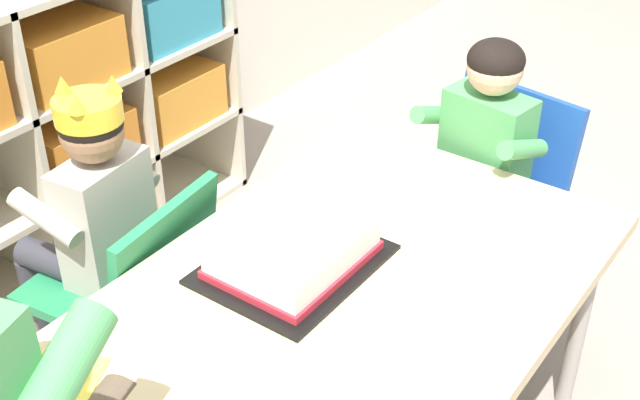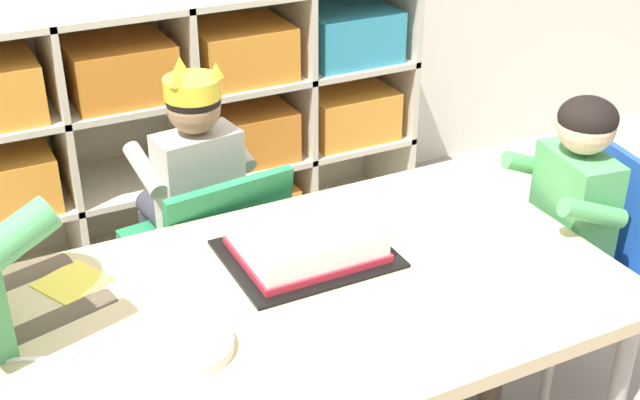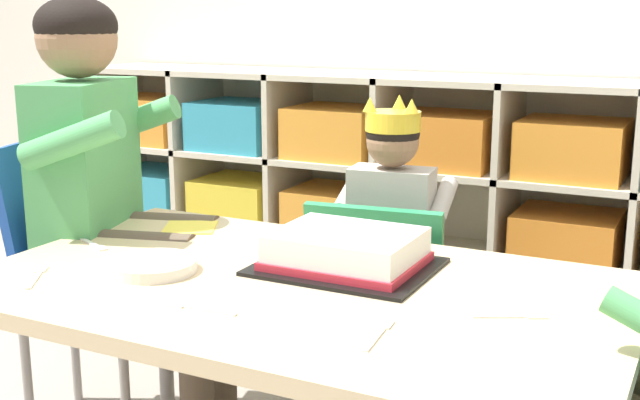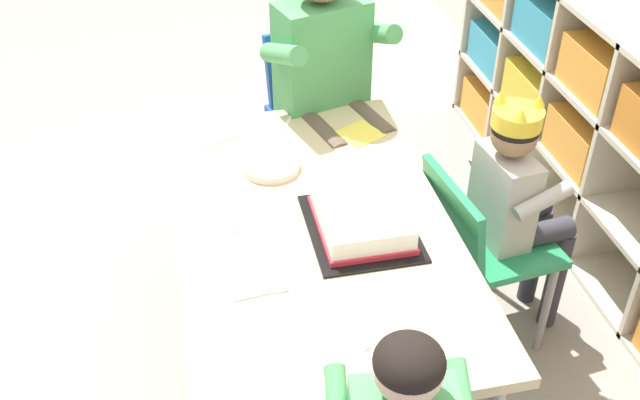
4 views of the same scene
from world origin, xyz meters
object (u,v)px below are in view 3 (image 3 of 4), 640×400
classroom_chair_blue (383,284)px  fork_beside_plate_stack (93,245)px  classroom_chair_adult_side (72,252)px  fork_scattered_mid_table (197,308)px  fork_by_napkin (37,276)px  birthday_cake_on_tray (346,253)px  fork_near_cake_tray (515,316)px  adult_helper_seated (110,169)px  fork_at_table_front_edge (379,333)px  paper_plate_stack (153,266)px  child_with_crown (395,217)px  activity_table (296,303)px

classroom_chair_blue → fork_beside_plate_stack: (-0.50, -0.49, 0.17)m
classroom_chair_adult_side → fork_scattered_mid_table: 0.74m
fork_by_napkin → classroom_chair_blue: bearing=114.7°
birthday_cake_on_tray → fork_near_cake_tray: (0.37, -0.12, -0.03)m
birthday_cake_on_tray → fork_scattered_mid_table: size_ratio=2.48×
fork_by_napkin → fork_near_cake_tray: 0.92m
fork_beside_plate_stack → adult_helper_seated: bearing=-38.3°
adult_helper_seated → fork_at_table_front_edge: size_ratio=8.06×
fork_at_table_front_edge → classroom_chair_blue: bearing=-164.3°
classroom_chair_blue → fork_scattered_mid_table: (-0.06, -0.72, 0.17)m
birthday_cake_on_tray → paper_plate_stack: bearing=-150.2°
child_with_crown → classroom_chair_adult_side: bearing=26.8°
activity_table → child_with_crown: child_with_crown is taller
adult_helper_seated → fork_at_table_front_edge: adult_helper_seated is taller
fork_near_cake_tray → fork_at_table_front_edge: size_ratio=0.89×
fork_beside_plate_stack → fork_scattered_mid_table: bearing=176.6°
fork_at_table_front_edge → fork_scattered_mid_table: size_ratio=0.97×
classroom_chair_blue → fork_beside_plate_stack: size_ratio=4.89×
classroom_chair_blue → adult_helper_seated: bearing=22.0°
child_with_crown → fork_beside_plate_stack: size_ratio=6.84×
adult_helper_seated → birthday_cake_on_tray: size_ratio=3.15×
classroom_chair_blue → fork_scattered_mid_table: 0.74m
fork_near_cake_tray → adult_helper_seated: bearing=-36.9°
birthday_cake_on_tray → classroom_chair_blue: bearing=101.2°
paper_plate_stack → child_with_crown: bearing=70.1°
adult_helper_seated → activity_table: bearing=-122.7°
adult_helper_seated → fork_scattered_mid_table: 0.68m
classroom_chair_adult_side → fork_at_table_front_edge: classroom_chair_adult_side is taller
classroom_chair_adult_side → adult_helper_seated: (0.11, 0.03, 0.22)m
paper_plate_stack → fork_at_table_front_edge: 0.54m
fork_near_cake_tray → fork_beside_plate_stack: bearing=-27.8°
activity_table → fork_at_table_front_edge: bearing=-34.6°
child_with_crown → classroom_chair_adult_side: child_with_crown is taller
activity_table → child_with_crown: (-0.04, 0.62, 0.03)m
fork_at_table_front_edge → adult_helper_seated: bearing=-118.6°
classroom_chair_adult_side → paper_plate_stack: size_ratio=4.24×
fork_at_table_front_edge → activity_table: bearing=-130.6°
child_with_crown → fork_by_napkin: 0.93m
classroom_chair_blue → fork_at_table_front_edge: size_ratio=4.49×
activity_table → fork_at_table_front_edge: 0.30m
paper_plate_stack → fork_near_cake_tray: paper_plate_stack is taller
child_with_crown → paper_plate_stack: child_with_crown is taller
fork_by_napkin → fork_beside_plate_stack: size_ratio=0.97×
birthday_cake_on_tray → fork_beside_plate_stack: bearing=-170.0°
activity_table → fork_scattered_mid_table: 0.23m
fork_beside_plate_stack → classroom_chair_blue: bearing=-111.2°
birthday_cake_on_tray → fork_scattered_mid_table: bearing=-112.3°
child_with_crown → fork_scattered_mid_table: child_with_crown is taller
paper_plate_stack → fork_at_table_front_edge: paper_plate_stack is taller
birthday_cake_on_tray → paper_plate_stack: birthday_cake_on_tray is taller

